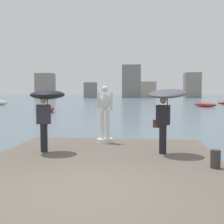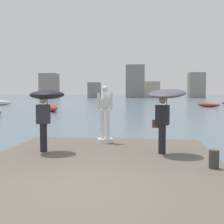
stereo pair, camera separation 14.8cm
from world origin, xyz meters
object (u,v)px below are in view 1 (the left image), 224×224
Objects in this scene: boat_near at (205,105)px; statue_white_figure at (105,117)px; onlooker_right at (166,102)px; mooring_bollard at (215,159)px; onlooker_left at (47,102)px; boat_leftward at (48,108)px.

statue_white_figure is at bearing -107.10° from boat_near.
onlooker_right reaches higher than mooring_bollard.
onlooker_left is at bearing 162.72° from mooring_bollard.
statue_white_figure is 1.08× the size of onlooker_left.
statue_white_figure is 1.04× the size of onlooker_right.
statue_white_figure reaches higher than onlooker_left.
onlooker_left is at bearing -129.89° from statue_white_figure.
onlooker_right reaches higher than boat_near.
statue_white_figure is 2.54m from onlooker_left.
onlooker_left is 3.67m from onlooker_right.
boat_near is at bearing 78.72° from mooring_bollard.
onlooker_right is 0.58× the size of boat_near.
boat_near is 0.70× the size of boat_leftward.
boat_leftward reaches higher than boat_near.
statue_white_figure is 2.81m from onlooker_right.
boat_near is 24.17m from boat_leftward.
onlooker_left is 0.39× the size of boat_leftward.
mooring_bollard is 29.55m from boat_leftward.
mooring_bollard is at bearing -55.63° from onlooker_right.
onlooker_left reaches higher than boat_leftward.
statue_white_figure is at bearing 133.34° from mooring_bollard.
boat_leftward is at bearing -149.16° from boat_near.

